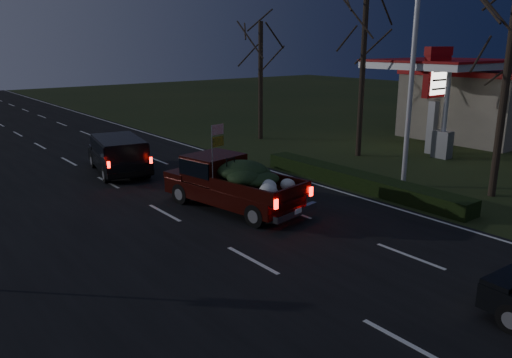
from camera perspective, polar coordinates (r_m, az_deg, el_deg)
ground at (r=13.76m, az=-0.42°, el=-9.32°), size 120.00×120.00×0.00m
road_asphalt at (r=13.76m, az=-0.42°, el=-9.28°), size 14.00×120.00×0.02m
hedge_row at (r=20.85m, az=11.55°, el=-0.15°), size 1.00×10.00×0.60m
light_pole at (r=20.89m, az=17.59°, el=13.89°), size 0.50×0.90×9.16m
gas_price_pylon at (r=28.03m, az=19.90°, el=10.35°), size 2.00×0.41×5.57m
gas_station_building at (r=35.63m, az=25.24°, el=7.80°), size 10.00×7.00×4.00m
gas_canopy at (r=30.22m, az=20.44°, el=11.70°), size 7.10×6.10×4.88m
bare_tree_near at (r=20.68m, az=27.08°, el=13.30°), size 3.60×3.60×7.50m
bare_tree_mid at (r=26.32m, az=12.33°, el=16.26°), size 3.60×3.60×8.50m
bare_tree_far at (r=30.64m, az=0.54°, el=14.30°), size 3.60×3.60×7.00m
pickup_truck at (r=17.69m, az=-2.73°, el=-0.14°), size 2.89×5.55×2.77m
lead_suv at (r=23.33m, az=-15.43°, el=3.03°), size 2.80×4.95×1.34m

